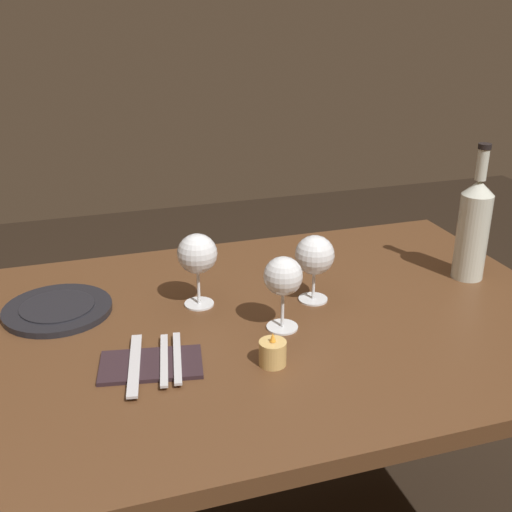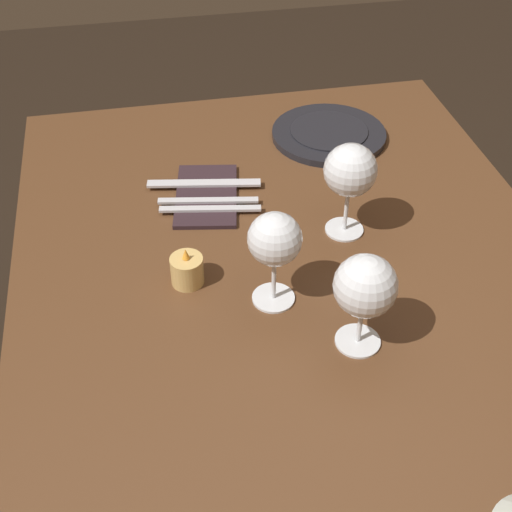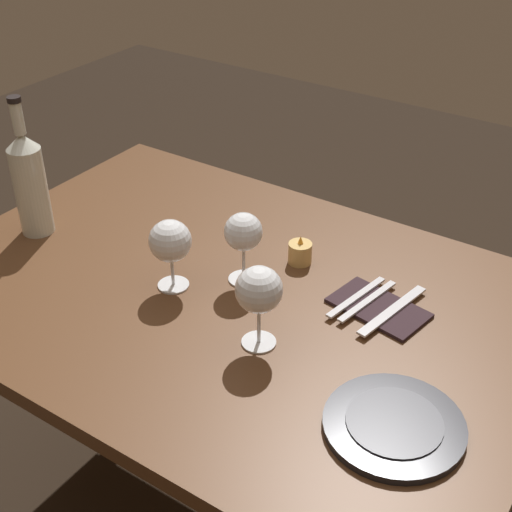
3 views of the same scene
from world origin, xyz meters
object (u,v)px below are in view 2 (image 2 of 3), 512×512
(wine_glass_centre, at_px, (365,288))
(votive_candle, at_px, (187,271))
(fork_inner, at_px, (208,201))
(table_knife, at_px, (204,183))
(wine_glass_right, at_px, (275,243))
(dinner_plate, at_px, (329,134))
(folded_napkin, at_px, (206,195))
(wine_glass_left, at_px, (350,172))
(fork_outer, at_px, (210,209))

(wine_glass_centre, xyz_separation_m, votive_candle, (0.17, 0.22, -0.08))
(fork_inner, bearing_deg, table_knife, 0.00)
(wine_glass_right, bearing_deg, table_knife, 11.41)
(wine_glass_right, distance_m, votive_candle, 0.17)
(wine_glass_right, relative_size, votive_candle, 2.37)
(wine_glass_centre, distance_m, dinner_plate, 0.57)
(folded_napkin, height_order, fork_inner, fork_inner)
(dinner_plate, xyz_separation_m, fork_inner, (-0.19, 0.28, 0.00))
(table_knife, bearing_deg, dinner_plate, -64.76)
(table_knife, bearing_deg, wine_glass_right, -168.59)
(wine_glass_left, height_order, table_knife, wine_glass_left)
(dinner_plate, distance_m, fork_outer, 0.35)
(dinner_plate, relative_size, fork_outer, 1.30)
(wine_glass_right, xyz_separation_m, table_knife, (0.32, 0.06, -0.10))
(fork_inner, relative_size, table_knife, 0.85)
(folded_napkin, height_order, table_knife, table_knife)
(wine_glass_centre, xyz_separation_m, folded_napkin, (0.39, 0.16, -0.10))
(fork_inner, relative_size, fork_outer, 1.00)
(dinner_plate, distance_m, folded_napkin, 0.32)
(table_knife, bearing_deg, folded_napkin, -180.00)
(votive_candle, relative_size, dinner_plate, 0.29)
(fork_inner, height_order, fork_outer, same)
(wine_glass_right, xyz_separation_m, folded_napkin, (0.29, 0.06, -0.11))
(wine_glass_left, relative_size, fork_inner, 0.93)
(wine_glass_centre, relative_size, dinner_plate, 0.66)
(wine_glass_left, xyz_separation_m, folded_napkin, (0.14, 0.22, -0.12))
(wine_glass_left, relative_size, wine_glass_right, 1.05)
(dinner_plate, bearing_deg, fork_inner, 123.84)
(wine_glass_left, distance_m, wine_glass_right, 0.21)
(wine_glass_right, distance_m, wine_glass_centre, 0.15)
(folded_napkin, relative_size, fork_inner, 1.15)
(wine_glass_left, height_order, dinner_plate, wine_glass_left)
(votive_candle, height_order, folded_napkin, votive_candle)
(fork_inner, bearing_deg, wine_glass_left, -118.08)
(wine_glass_left, relative_size, fork_outer, 0.93)
(wine_glass_right, bearing_deg, wine_glass_centre, -136.83)
(folded_napkin, bearing_deg, fork_outer, 180.00)
(wine_glass_left, bearing_deg, fork_inner, 61.92)
(votive_candle, bearing_deg, table_knife, -13.60)
(wine_glass_left, relative_size, folded_napkin, 0.81)
(fork_outer, bearing_deg, folded_napkin, 0.00)
(wine_glass_centre, bearing_deg, folded_napkin, 22.63)
(wine_glass_left, bearing_deg, dinner_plate, -10.75)
(fork_outer, bearing_deg, table_knife, 0.00)
(wine_glass_centre, bearing_deg, wine_glass_right, 43.17)
(votive_candle, xyz_separation_m, dinner_plate, (0.38, -0.34, -0.02))
(wine_glass_right, relative_size, fork_inner, 0.88)
(wine_glass_centre, distance_m, votive_candle, 0.30)
(votive_candle, bearing_deg, fork_inner, -17.24)
(wine_glass_centre, bearing_deg, votive_candle, 52.17)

